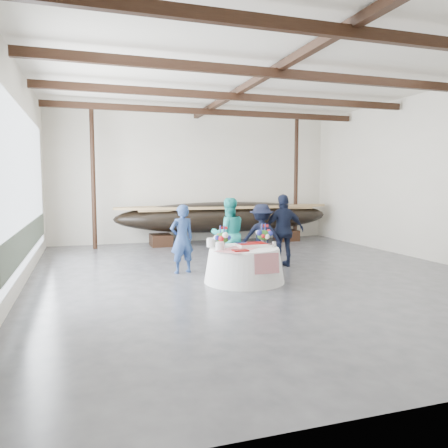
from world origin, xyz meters
name	(u,v)px	position (x,y,z in m)	size (l,w,h in m)	color
floor	(259,274)	(0.00, 0.00, 0.00)	(10.00, 12.00, 0.01)	#3D3D42
wall_back	(195,178)	(0.00, 6.00, 2.25)	(10.00, 0.02, 4.50)	silver
wall_left	(16,174)	(-5.00, 0.00, 2.25)	(0.02, 12.00, 4.50)	silver
wall_right	(438,176)	(5.00, 0.00, 2.25)	(0.02, 12.00, 4.50)	silver
ceiling	(261,73)	(0.00, 0.00, 4.50)	(10.00, 12.00, 0.01)	white
pavilion_structure	(247,102)	(0.00, 0.86, 4.00)	(9.80, 11.76, 4.50)	black
open_bay	(27,195)	(-4.95, 1.00, 1.83)	(0.03, 7.00, 3.20)	silver
longboat_display	(226,217)	(0.87, 5.09, 0.91)	(7.61, 1.52, 1.43)	black
banquet_table	(244,265)	(-0.61, -0.65, 0.36)	(1.69, 1.69, 0.73)	silver
tabletop_items	(242,239)	(-0.59, -0.46, 0.88)	(1.53, 1.45, 0.40)	red
guest_woman_blue	(182,239)	(-1.66, 0.64, 0.79)	(0.58, 0.38, 1.59)	navy
guest_woman_teal	(229,234)	(-0.53, 0.63, 0.86)	(0.84, 0.65, 1.73)	#21ADA6
guest_man_left	(262,236)	(0.33, 0.66, 0.78)	(1.01, 0.58, 1.57)	black
guest_man_right	(284,230)	(0.91, 0.64, 0.90)	(1.06, 0.44, 1.80)	black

